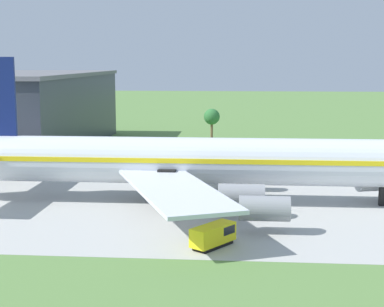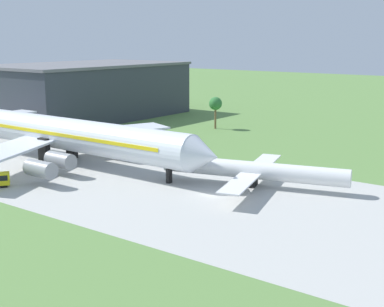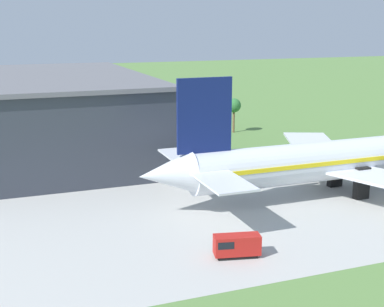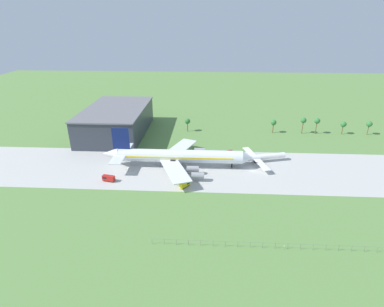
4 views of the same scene
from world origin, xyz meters
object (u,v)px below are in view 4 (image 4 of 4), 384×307
baggage_tug (185,184)px  terminal_building (117,121)px  jet_airliner (177,156)px  fuel_truck (108,178)px  no_stopping_sign (284,247)px  regional_aircraft (256,158)px

baggage_tug → terminal_building: (-48.71, 65.79, 7.16)m
jet_airliner → fuel_truck: (-30.03, -16.43, -4.30)m
jet_airliner → terminal_building: jet_airliner is taller
no_stopping_sign → regional_aircraft: bearing=90.3°
no_stopping_sign → terminal_building: terminal_building is taller
fuel_truck → terminal_building: (-13.45, 62.62, 6.96)m
baggage_tug → fuel_truck: (-35.26, 3.17, 0.20)m
no_stopping_sign → fuel_truck: bearing=149.7°
regional_aircraft → no_stopping_sign: (0.29, -64.02, -1.71)m
regional_aircraft → baggage_tug: bearing=-142.5°
regional_aircraft → baggage_tug: regional_aircraft is taller
fuel_truck → terminal_building: 64.43m
fuel_truck → no_stopping_sign: 80.98m
terminal_building → jet_airliner: bearing=-46.7°
jet_airliner → regional_aircraft: size_ratio=2.38×
jet_airliner → fuel_truck: bearing=-151.3°
regional_aircraft → no_stopping_sign: size_ratio=18.71×
fuel_truck → terminal_building: size_ratio=0.10×
regional_aircraft → no_stopping_sign: bearing=-89.7°
jet_airliner → fuel_truck: jet_airliner is taller
regional_aircraft → jet_airliner: bearing=-170.3°
regional_aircraft → terminal_building: size_ratio=0.51×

